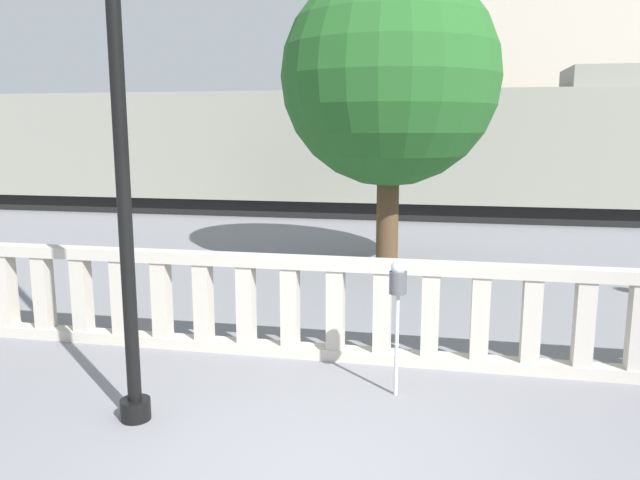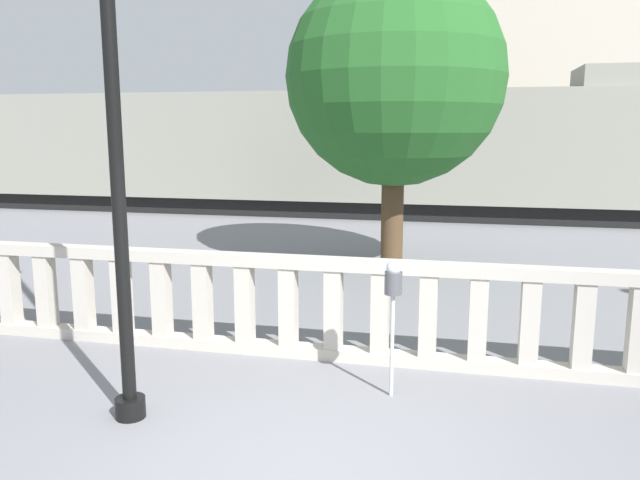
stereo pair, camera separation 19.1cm
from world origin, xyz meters
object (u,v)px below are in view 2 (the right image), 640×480
parking_meter (393,288)px  tree_left (395,78)px  train_near (305,151)px  train_far (510,143)px

parking_meter → tree_left: tree_left is taller
parking_meter → train_near: (-4.34, 13.51, 0.87)m
train_near → train_far: train_far is taller
train_near → train_far: bearing=60.5°
parking_meter → train_near: size_ratio=0.06×
tree_left → train_near: bearing=115.9°
train_far → tree_left: 20.61m
train_near → train_far: 14.58m
train_far → tree_left: bearing=-99.9°
train_near → train_far: size_ratio=0.97×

